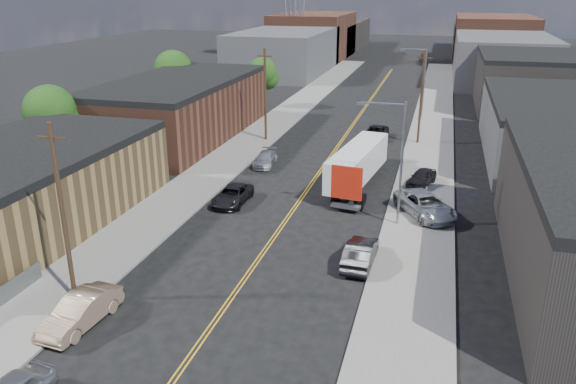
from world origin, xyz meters
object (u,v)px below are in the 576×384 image
Objects in this scene: car_left_b at (81,311)px; car_right_lot_a at (425,205)px; car_left_c at (232,195)px; semi_truck at (360,160)px; car_right_lot_c at (422,177)px; car_right_oncoming at (360,253)px; car_ahead_truck at (376,132)px; car_left_d at (265,159)px.

car_left_b is 25.08m from car_right_lot_a.
car_right_lot_a reaches higher than car_left_c.
semi_truck reaches higher than car_right_lot_c.
car_left_b is at bearing 40.76° from car_right_oncoming.
car_left_c is 14.87m from car_right_lot_a.
car_left_c is 24.61m from car_ahead_truck.
car_left_b is 1.23× the size of car_right_lot_c.
car_right_lot_c is at bearing -98.98° from car_right_oncoming.
car_left_c is 1.11× the size of car_left_d.
car_left_b is 28.23m from car_left_d.
car_left_b reaches higher than car_left_d.
car_left_c is 16.34m from car_right_lot_c.
car_right_lot_a is at bearing 55.22° from car_left_b.
car_left_d is at bearing 117.33° from car_right_lot_a.
car_left_b is at bearing -104.71° from semi_truck.
car_right_lot_c is at bearing -13.83° from car_left_d.
car_right_oncoming is 9.50m from car_right_lot_a.
car_right_lot_a is 22.86m from car_ahead_truck.
car_left_d is at bearing -54.94° from car_right_oncoming.
car_ahead_truck is (-0.48, 15.72, -1.41)m from semi_truck.
car_left_c is 1.22× the size of car_right_lot_c.
car_right_lot_a is at bearing 4.35° from car_left_c.
car_right_lot_c reaches higher than car_left_d.
car_left_d is 1.10× the size of car_right_lot_c.
car_ahead_truck is (-5.75, 15.10, -0.14)m from car_right_lot_c.
car_right_oncoming is at bearing -61.90° from car_left_d.
car_right_lot_c is at bearing 62.76° from car_right_lot_a.
semi_truck is 2.90× the size of car_ahead_truck.
car_left_d is 17.82m from car_right_lot_a.
car_right_lot_c is at bearing -65.33° from car_ahead_truck.
car_right_lot_a is 6.89m from car_right_lot_c.
semi_truck reaches higher than car_right_lot_a.
car_left_d is (-9.49, 2.84, -1.46)m from semi_truck.
semi_truck is 5.45m from car_right_lot_c.
semi_truck is at bearing 101.05° from car_right_lot_a.
car_left_d is at bearing 170.89° from semi_truck.
car_left_d is at bearing -170.61° from car_right_lot_c.
semi_truck is at bearing -84.42° from car_ahead_truck.
semi_truck reaches higher than car_left_d.
car_left_d is at bearing -121.13° from car_ahead_truck.
car_ahead_truck is at bearing 128.77° from car_right_lot_c.
car_left_c is 0.98× the size of car_ahead_truck.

